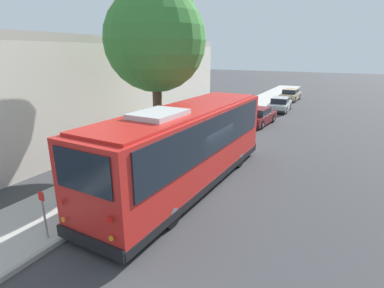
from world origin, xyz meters
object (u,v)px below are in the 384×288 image
at_px(parked_sedan_tan, 290,95).
at_px(sign_post_near, 44,214).
at_px(parked_sedan_maroon, 258,117).
at_px(parked_sedan_silver, 280,105).
at_px(shuttle_bus, 187,143).
at_px(street_tree, 157,34).
at_px(sign_post_far, 100,189).

relative_size(parked_sedan_tan, sign_post_near, 2.92).
relative_size(parked_sedan_maroon, parked_sedan_silver, 1.01).
bearing_deg(shuttle_bus, parked_sedan_tan, 2.70).
relative_size(shuttle_bus, parked_sedan_tan, 2.47).
bearing_deg(parked_sedan_tan, parked_sedan_maroon, -177.46).
distance_m(parked_sedan_silver, street_tree, 17.65).
relative_size(parked_sedan_silver, parked_sedan_tan, 0.99).
relative_size(sign_post_near, sign_post_far, 1.19).
relative_size(parked_sedan_maroon, sign_post_far, 3.46).
xyz_separation_m(shuttle_bus, sign_post_far, (-3.17, 1.77, -1.08)).
relative_size(shuttle_bus, street_tree, 1.21).
bearing_deg(parked_sedan_tan, shuttle_bus, -176.63).
distance_m(shuttle_bus, parked_sedan_tan, 25.84).
bearing_deg(parked_sedan_maroon, sign_post_far, 179.60).
height_order(street_tree, sign_post_far, street_tree).
xyz_separation_m(shuttle_bus, street_tree, (2.32, 2.85, 4.36)).
xyz_separation_m(parked_sedan_tan, sign_post_far, (-28.98, 1.36, 0.16)).
xyz_separation_m(street_tree, sign_post_near, (-7.69, -1.08, -5.30)).
bearing_deg(sign_post_near, parked_sedan_silver, -3.89).
distance_m(parked_sedan_maroon, parked_sedan_silver, 6.53).
xyz_separation_m(parked_sedan_silver, street_tree, (-16.51, 2.73, 5.63)).
bearing_deg(parked_sedan_silver, parked_sedan_maroon, 175.16).
height_order(parked_sedan_silver, parked_sedan_tan, parked_sedan_tan).
height_order(parked_sedan_maroon, parked_sedan_silver, parked_sedan_maroon).
height_order(parked_sedan_tan, street_tree, street_tree).
bearing_deg(parked_sedan_maroon, parked_sedan_silver, 2.38).
height_order(parked_sedan_tan, sign_post_near, sign_post_near).
distance_m(parked_sedan_tan, street_tree, 24.27).
relative_size(shuttle_bus, parked_sedan_maroon, 2.47).
bearing_deg(sign_post_near, sign_post_far, 0.00).
xyz_separation_m(sign_post_near, sign_post_far, (2.19, 0.00, -0.14)).
bearing_deg(parked_sedan_tan, street_tree, 176.52).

